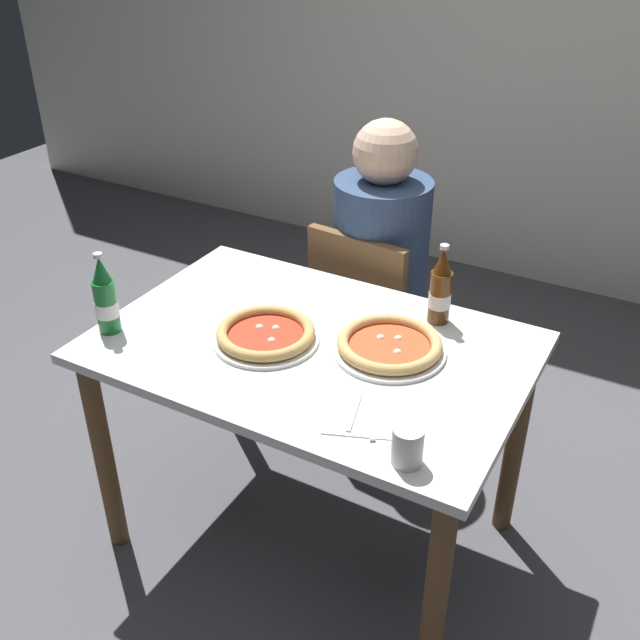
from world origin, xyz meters
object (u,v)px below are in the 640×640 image
at_px(napkin_with_cutlery, 362,413).
at_px(dining_table_main, 312,376).
at_px(beer_bottle_center, 440,290).
at_px(pizza_marinara_far, 266,335).
at_px(diner_seated, 379,289).
at_px(chair_behind_table, 370,319).
at_px(beer_bottle_left, 105,299).
at_px(pizza_margherita_near, 389,346).
at_px(paper_cup, 407,446).

bearing_deg(napkin_with_cutlery, dining_table_main, 141.00).
bearing_deg(beer_bottle_center, pizza_marinara_far, -138.39).
distance_m(diner_seated, pizza_marinara_far, 0.74).
bearing_deg(dining_table_main, chair_behind_table, 99.33).
distance_m(pizza_marinara_far, beer_bottle_left, 0.47).
xyz_separation_m(pizza_margherita_near, paper_cup, (0.22, -0.39, 0.03)).
bearing_deg(beer_bottle_center, dining_table_main, -132.58).
height_order(chair_behind_table, beer_bottle_left, beer_bottle_left).
xyz_separation_m(pizza_margherita_near, napkin_with_cutlery, (0.06, -0.28, -0.02)).
distance_m(diner_seated, napkin_with_cutlery, 0.96).
bearing_deg(pizza_margherita_near, paper_cup, -60.54).
distance_m(beer_bottle_center, napkin_with_cutlery, 0.52).
distance_m(dining_table_main, beer_bottle_left, 0.63).
distance_m(dining_table_main, diner_seated, 0.67).
bearing_deg(pizza_marinara_far, diner_seated, 87.98).
height_order(diner_seated, napkin_with_cutlery, diner_seated).
height_order(beer_bottle_center, napkin_with_cutlery, beer_bottle_center).
relative_size(chair_behind_table, beer_bottle_left, 3.44).
bearing_deg(pizza_margherita_near, dining_table_main, -162.38).
relative_size(pizza_margherita_near, paper_cup, 3.32).
bearing_deg(paper_cup, diner_seated, 118.03).
distance_m(diner_seated, paper_cup, 1.13).
height_order(pizza_marinara_far, beer_bottle_left, beer_bottle_left).
bearing_deg(chair_behind_table, pizza_margherita_near, 125.44).
bearing_deg(diner_seated, beer_bottle_center, -45.93).
distance_m(dining_table_main, napkin_with_cutlery, 0.36).
relative_size(dining_table_main, chair_behind_table, 1.41).
height_order(pizza_margherita_near, beer_bottle_left, beer_bottle_left).
bearing_deg(napkin_with_cutlery, paper_cup, -33.12).
relative_size(diner_seated, pizza_margherita_near, 3.83).
xyz_separation_m(pizza_marinara_far, paper_cup, (0.55, -0.27, 0.03)).
relative_size(pizza_margherita_near, beer_bottle_center, 1.28).
distance_m(pizza_margherita_near, napkin_with_cutlery, 0.29).
bearing_deg(paper_cup, dining_table_main, 143.12).
bearing_deg(napkin_with_cutlery, pizza_marinara_far, 156.88).
xyz_separation_m(beer_bottle_left, paper_cup, (0.97, -0.10, -0.06)).
height_order(dining_table_main, paper_cup, paper_cup).
relative_size(diner_seated, napkin_with_cutlery, 5.19).
xyz_separation_m(chair_behind_table, pizza_marinara_far, (-0.02, -0.66, 0.29)).
distance_m(pizza_marinara_far, beer_bottle_center, 0.52).
relative_size(dining_table_main, pizza_marinara_far, 3.97).
bearing_deg(beer_bottle_center, chair_behind_table, 138.76).
height_order(chair_behind_table, diner_seated, diner_seated).
distance_m(chair_behind_table, diner_seated, 0.11).
bearing_deg(dining_table_main, pizza_marinara_far, -156.32).
xyz_separation_m(beer_bottle_left, napkin_with_cutlery, (0.81, 0.01, -0.10)).
distance_m(beer_bottle_left, paper_cup, 0.98).
distance_m(dining_table_main, paper_cup, 0.56).
height_order(pizza_margherita_near, napkin_with_cutlery, pizza_margherita_near).
xyz_separation_m(dining_table_main, napkin_with_cutlery, (0.27, -0.22, 0.12)).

